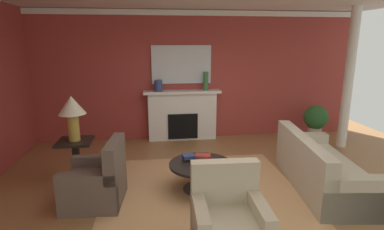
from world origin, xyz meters
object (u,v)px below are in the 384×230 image
object	(u,v)px
fireplace	(182,116)
side_table	(76,157)
vase_mantel_left	(158,86)
armchair_facing_fireplace	(229,224)
coffee_table	(201,170)
potted_plant	(316,120)
sofa	(320,170)
vase_mantel_right	(206,81)
armchair_near_window	(97,183)
table_lamp	(72,110)
mantel_mirror	(181,65)

from	to	relation	value
fireplace	side_table	bearing A→B (deg)	-135.01
vase_mantel_left	fireplace	bearing A→B (deg)	5.14
armchair_facing_fireplace	vase_mantel_left	world-z (taller)	vase_mantel_left
coffee_table	vase_mantel_left	world-z (taller)	vase_mantel_left
side_table	vase_mantel_left	xyz separation A→B (m)	(1.44, 1.94, 0.91)
side_table	potted_plant	world-z (taller)	potted_plant
armchair_facing_fireplace	potted_plant	distance (m)	4.74
sofa	side_table	world-z (taller)	sofa
fireplace	vase_mantel_right	distance (m)	1.01
armchair_near_window	vase_mantel_right	xyz separation A→B (m)	(2.07, 2.80, 1.09)
side_table	vase_mantel_right	distance (m)	3.36
sofa	table_lamp	xyz separation A→B (m)	(-3.92, 0.81, 0.93)
mantel_mirror	sofa	xyz separation A→B (m)	(1.93, -2.93, -1.48)
fireplace	mantel_mirror	size ratio (longest dim) A/B	1.30
armchair_near_window	vase_mantel_right	size ratio (longest dim) A/B	2.20
sofa	coffee_table	world-z (taller)	sofa
table_lamp	potted_plant	bearing A→B (deg)	16.84
fireplace	potted_plant	xyz separation A→B (m)	(3.14, -0.44, -0.07)
fireplace	potted_plant	bearing A→B (deg)	-7.98
fireplace	table_lamp	size ratio (longest dim) A/B	2.40
sofa	side_table	bearing A→B (deg)	168.29
fireplace	armchair_facing_fireplace	xyz separation A→B (m)	(0.11, -4.08, -0.25)
coffee_table	vase_mantel_right	bearing A→B (deg)	78.62
sofa	armchair_near_window	distance (m)	3.45
armchair_near_window	vase_mantel_left	size ratio (longest dim) A/B	3.72
armchair_facing_fireplace	vase_mantel_left	bearing A→B (deg)	99.35
armchair_facing_fireplace	side_table	world-z (taller)	armchair_facing_fireplace
armchair_facing_fireplace	coffee_table	xyz separation A→B (m)	(-0.09, 1.44, 0.03)
coffee_table	vase_mantel_left	xyz separation A→B (m)	(-0.58, 2.59, 0.98)
fireplace	table_lamp	world-z (taller)	table_lamp
coffee_table	vase_mantel_right	world-z (taller)	vase_mantel_right
coffee_table	mantel_mirror	bearing A→B (deg)	90.57
side_table	table_lamp	bearing A→B (deg)	-90.00
fireplace	vase_mantel_right	world-z (taller)	vase_mantel_right
vase_mantel_left	side_table	bearing A→B (deg)	-126.61
armchair_facing_fireplace	coffee_table	distance (m)	1.44
coffee_table	vase_mantel_right	xyz separation A→B (m)	(0.52, 2.59, 1.07)
fireplace	sofa	world-z (taller)	fireplace
sofa	table_lamp	size ratio (longest dim) A/B	2.93
mantel_mirror	potted_plant	bearing A→B (deg)	-10.12
mantel_mirror	potted_plant	world-z (taller)	mantel_mirror
mantel_mirror	table_lamp	distance (m)	2.96
side_table	table_lamp	size ratio (longest dim) A/B	0.93
coffee_table	table_lamp	size ratio (longest dim) A/B	1.33
armchair_facing_fireplace	table_lamp	size ratio (longest dim) A/B	1.27
sofa	side_table	xyz separation A→B (m)	(-3.92, 0.81, 0.10)
fireplace	table_lamp	bearing A→B (deg)	-135.01
armchair_near_window	fireplace	bearing A→B (deg)	61.86
fireplace	armchair_near_window	world-z (taller)	fireplace
fireplace	mantel_mirror	world-z (taller)	mantel_mirror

